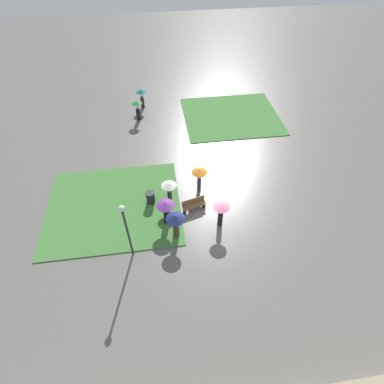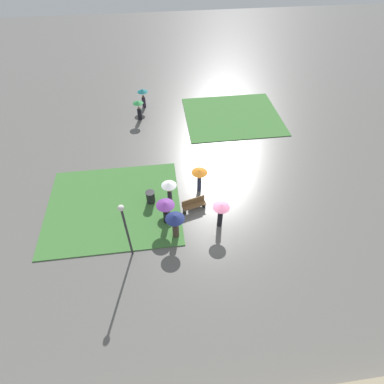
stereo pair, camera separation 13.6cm
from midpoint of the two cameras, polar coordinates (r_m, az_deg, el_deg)
The scene contains 13 objects.
ground_plane at distance 19.16m, azimuth 3.93°, elevation -5.11°, with size 90.00×90.00×0.00m, color #66635E.
lawn_patch_near at distance 20.47m, azimuth -14.49°, elevation -2.48°, with size 8.68×7.47×0.06m.
lawn_patch_far at distance 28.56m, azimuth 7.85°, elevation 14.14°, with size 8.54×7.37×0.06m.
park_bench at distance 19.31m, azimuth 0.55°, elevation -2.35°, with size 1.62×0.82×0.90m.
lamp_post at distance 15.79m, azimuth -12.36°, elevation -6.09°, with size 0.32×0.32×4.14m.
trash_bin at distance 19.89m, azimuth -7.70°, elevation -0.99°, with size 0.61×0.61×0.94m.
crowd_person_pink at distance 17.80m, azimuth 5.74°, elevation -3.35°, with size 1.02×1.02×1.93m.
crowd_person_navy at distance 17.25m, azimuth -3.00°, elevation -5.63°, with size 1.11×1.11×1.91m.
crowd_person_purple at distance 18.03m, azimuth -4.82°, elevation -3.11°, with size 1.12×1.12×1.83m.
crowd_person_orange at distance 19.84m, azimuth 1.63°, elevation 3.30°, with size 1.05×1.05×1.87m.
crowd_person_white at distance 19.12m, azimuth -4.17°, elevation 0.73°, with size 0.98×0.98×1.81m.
lone_walker_far_path at distance 29.47m, azimuth -9.21°, elevation 17.91°, with size 0.96×0.96×1.81m.
lone_walker_mid_plaza at distance 27.70m, azimuth -9.98°, elevation 15.55°, with size 0.92×0.92×1.80m.
Camera 2 is at (-2.78, -11.78, 14.85)m, focal length 28.00 mm.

